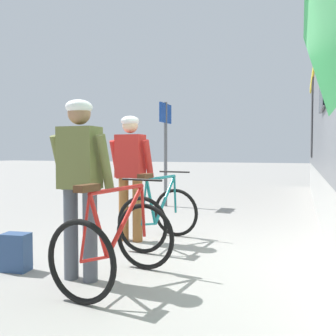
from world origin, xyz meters
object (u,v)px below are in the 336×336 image
object	(u,v)px
bicycle_far_red	(116,243)
backpack_on_platform	(16,252)
cyclist_far_in_olive	(80,173)
platform_sign_post	(166,136)
cyclist_near_in_red	(130,166)
bicycle_near_teal	(160,215)

from	to	relation	value
bicycle_far_red	backpack_on_platform	size ratio (longest dim) A/B	2.88
cyclist_far_in_olive	platform_sign_post	bearing A→B (deg)	100.68
cyclist_near_in_red	bicycle_near_teal	size ratio (longest dim) A/B	1.55
cyclist_far_in_olive	cyclist_near_in_red	bearing A→B (deg)	98.24
cyclist_far_in_olive	bicycle_far_red	distance (m)	0.76
bicycle_far_red	platform_sign_post	size ratio (longest dim) A/B	0.48
cyclist_far_in_olive	backpack_on_platform	bearing A→B (deg)	-179.75
backpack_on_platform	platform_sign_post	xyz separation A→B (m)	(-0.13, 4.91, 1.42)
bicycle_near_teal	bicycle_far_red	bearing A→B (deg)	-83.93
bicycle_near_teal	bicycle_far_red	size ratio (longest dim) A/B	0.98
cyclist_far_in_olive	backpack_on_platform	distance (m)	1.17
cyclist_near_in_red	bicycle_near_teal	bearing A→B (deg)	-3.45
cyclist_near_in_red	backpack_on_platform	bearing A→B (deg)	-109.17
cyclist_far_in_olive	platform_sign_post	xyz separation A→B (m)	(-0.93, 4.91, 0.57)
backpack_on_platform	bicycle_near_teal	bearing A→B (deg)	49.14
bicycle_near_teal	bicycle_far_red	distance (m)	1.59
bicycle_far_red	backpack_on_platform	distance (m)	1.20
cyclist_near_in_red	cyclist_far_in_olive	distance (m)	1.63
bicycle_near_teal	platform_sign_post	bearing A→B (deg)	109.07
bicycle_near_teal	backpack_on_platform	distance (m)	1.90
cyclist_near_in_red	bicycle_far_red	distance (m)	1.85
bicycle_far_red	platform_sign_post	xyz separation A→B (m)	(-1.32, 4.91, 1.22)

